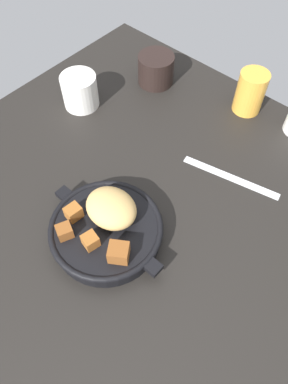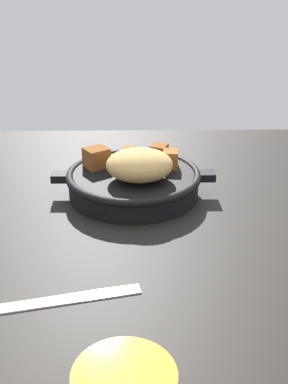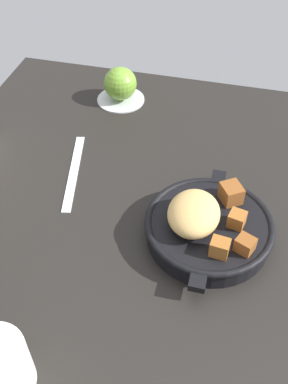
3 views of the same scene
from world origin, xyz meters
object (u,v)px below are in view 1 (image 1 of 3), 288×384
object	(u,v)px
coffee_mug_dark	(156,69)
ceramic_mug_white	(80,91)
cast_iron_skillet	(107,227)
butter_knife	(230,177)
juice_glass_amber	(251,93)

from	to	relation	value
coffee_mug_dark	ceramic_mug_white	distance (cm)	19.55
cast_iron_skillet	ceramic_mug_white	distance (cm)	36.18
ceramic_mug_white	butter_knife	bearing A→B (deg)	7.45
juice_glass_amber	ceramic_mug_white	bearing A→B (deg)	-140.96
cast_iron_skillet	butter_knife	world-z (taller)	cast_iron_skillet
cast_iron_skillet	coffee_mug_dark	xyz separation A→B (cm)	(-21.73, 38.94, 0.74)
ceramic_mug_white	cast_iron_skillet	bearing A→B (deg)	-35.46
cast_iron_skillet	butter_knife	bearing A→B (deg)	70.00
coffee_mug_dark	cast_iron_skillet	bearing A→B (deg)	-60.84
cast_iron_skillet	coffee_mug_dark	world-z (taller)	cast_iron_skillet
juice_glass_amber	coffee_mug_dark	size ratio (longest dim) A/B	1.12
coffee_mug_dark	ceramic_mug_white	xyz separation A→B (cm)	(-7.72, -17.96, 0.30)
butter_knife	juice_glass_amber	size ratio (longest dim) A/B	2.09
ceramic_mug_white	juice_glass_amber	bearing A→B (deg)	39.04
coffee_mug_dark	butter_knife	bearing A→B (deg)	-22.40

